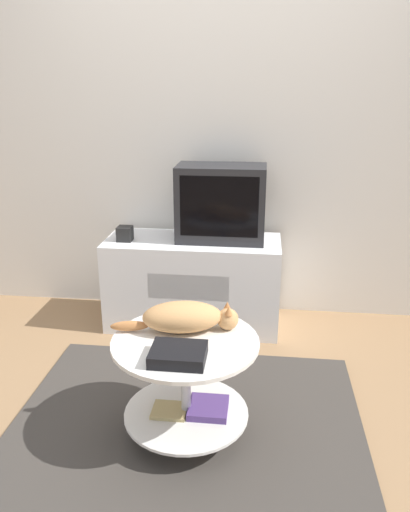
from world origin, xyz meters
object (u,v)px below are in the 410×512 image
object	(u,v)px
tv	(221,203)
dvd_box	(178,354)
cat	(185,317)
speaker	(125,234)

from	to	relation	value
tv	dvd_box	world-z (taller)	tv
dvd_box	cat	world-z (taller)	cat
dvd_box	cat	bearing A→B (deg)	92.51
speaker	cat	distance (m)	1.14
speaker	tv	bearing A→B (deg)	8.70
tv	dvd_box	size ratio (longest dim) A/B	2.50
cat	tv	bearing A→B (deg)	75.98
tv	dvd_box	bearing A→B (deg)	-92.23
dvd_box	cat	distance (m)	0.26
tv	speaker	size ratio (longest dim) A/B	5.99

